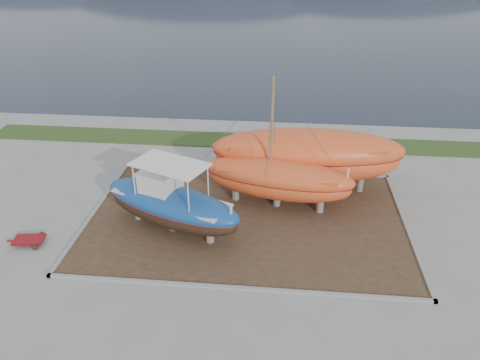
# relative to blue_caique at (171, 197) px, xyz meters

# --- Properties ---
(ground) EXTENTS (140.00, 140.00, 0.00)m
(ground) POSITION_rel_blue_caique_xyz_m (4.01, -2.49, -2.11)
(ground) COLOR gray
(ground) RESTS_ON ground
(dirt_patch) EXTENTS (18.00, 12.00, 0.06)m
(dirt_patch) POSITION_rel_blue_caique_xyz_m (4.01, 1.51, -2.08)
(dirt_patch) COLOR #422D1E
(dirt_patch) RESTS_ON ground
(curb_frame) EXTENTS (18.60, 12.60, 0.15)m
(curb_frame) POSITION_rel_blue_caique_xyz_m (4.01, 1.51, -2.04)
(curb_frame) COLOR gray
(curb_frame) RESTS_ON ground
(grass_strip) EXTENTS (44.00, 3.00, 0.08)m
(grass_strip) POSITION_rel_blue_caique_xyz_m (4.01, 13.01, -2.07)
(grass_strip) COLOR #284219
(grass_strip) RESTS_ON ground
(sea) EXTENTS (260.00, 100.00, 0.04)m
(sea) POSITION_rel_blue_caique_xyz_m (4.01, 67.51, -2.11)
(sea) COLOR #192333
(sea) RESTS_ON ground
(blue_caique) EXTENTS (8.90, 5.82, 4.11)m
(blue_caique) POSITION_rel_blue_caique_xyz_m (0.00, 0.00, 0.00)
(blue_caique) COLOR #174993
(blue_caique) RESTS_ON dirt_patch
(white_dinghy) EXTENTS (3.72, 1.53, 1.10)m
(white_dinghy) POSITION_rel_blue_caique_xyz_m (-1.62, 2.53, -1.50)
(white_dinghy) COLOR silver
(white_dinghy) RESTS_ON dirt_patch
(orange_sailboat) EXTENTS (9.43, 4.33, 7.95)m
(orange_sailboat) POSITION_rel_blue_caique_xyz_m (5.71, 3.20, 1.92)
(orange_sailboat) COLOR #E15022
(orange_sailboat) RESTS_ON dirt_patch
(orange_bare_hull) EXTENTS (12.18, 4.08, 3.95)m
(orange_bare_hull) POSITION_rel_blue_caique_xyz_m (7.49, 5.43, -0.08)
(orange_bare_hull) COLOR #E15022
(orange_bare_hull) RESTS_ON dirt_patch
(red_trailer) EXTENTS (2.48, 1.47, 0.33)m
(red_trailer) POSITION_rel_blue_caique_xyz_m (-7.39, -2.07, -1.95)
(red_trailer) COLOR maroon
(red_trailer) RESTS_ON ground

